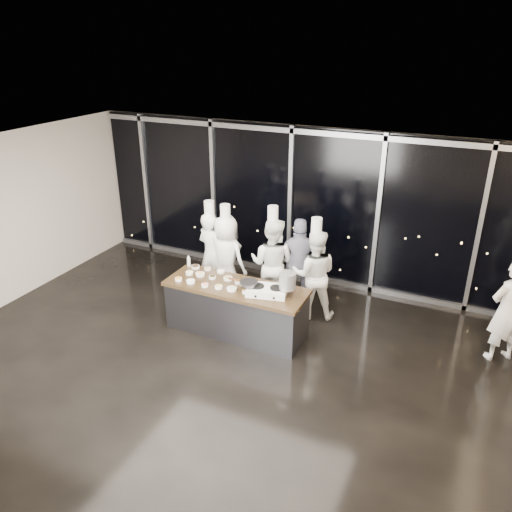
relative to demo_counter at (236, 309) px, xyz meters
The scene contains 15 objects.
ground 1.01m from the demo_counter, 90.00° to the right, with size 9.00×9.00×0.00m, color black.
room_shell 2.01m from the demo_counter, 78.94° to the right, with size 9.02×7.02×3.21m.
window_wall 2.78m from the demo_counter, 90.00° to the left, with size 8.90×0.11×3.20m.
demo_counter is the anchor object (origin of this frame).
stove 0.78m from the demo_counter, ahead, with size 0.72×0.54×0.14m.
frying_pan 0.68m from the demo_counter, 18.87° to the right, with size 0.55×0.36×0.05m.
stock_pot 1.17m from the demo_counter, ahead, with size 0.27×0.27×0.27m, color #B8B8BA.
prep_bowls 0.69m from the demo_counter, behind, with size 1.38×0.71×0.05m.
squeeze_bottle 1.31m from the demo_counter, 163.39° to the left, with size 0.06×0.06×0.22m.
chef_far_left 1.57m from the demo_counter, 135.70° to the left, with size 0.73×0.60×1.95m.
chef_left 1.37m from the demo_counter, 124.93° to the left, with size 0.92×0.69×1.92m.
chef_center 1.21m from the demo_counter, 79.75° to the left, with size 0.91×0.73×2.01m.
guest 1.55m from the demo_counter, 63.32° to the left, with size 1.12×0.74×1.77m.
chef_right 1.55m from the demo_counter, 46.56° to the left, with size 0.98×0.86×1.92m.
chef_side 4.36m from the demo_counter, 14.46° to the left, with size 0.76×0.71×1.97m.
Camera 1 is at (3.46, -5.77, 4.84)m, focal length 35.00 mm.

